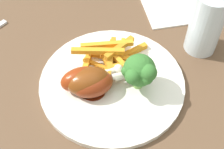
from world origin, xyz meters
TOP-DOWN VIEW (x-y plane):
  - dining_table at (0.00, 0.00)m, footprint 1.13×0.84m
  - dinner_plate at (-0.02, 0.05)m, footprint 0.29×0.29m
  - broccoli_floret_front at (-0.06, 0.09)m, footprint 0.07×0.07m
  - carrot_fries_pile at (-0.04, 0.01)m, footprint 0.16×0.13m
  - chicken_drumstick_near at (0.02, 0.06)m, footprint 0.13×0.06m
  - chicken_drumstick_far at (0.02, 0.06)m, footprint 0.13×0.07m
  - chicken_drumstick_extra at (0.03, 0.04)m, footprint 0.12×0.05m
  - water_glass at (-0.24, 0.03)m, footprint 0.07×0.07m
  - napkin at (-0.25, -0.12)m, footprint 0.17×0.19m

SIDE VIEW (x-z plane):
  - dining_table at x=0.00m, z-range 0.26..0.97m
  - napkin at x=-0.25m, z-range 0.71..0.71m
  - dinner_plate at x=-0.02m, z-range 0.71..0.72m
  - carrot_fries_pile at x=-0.04m, z-range 0.72..0.76m
  - chicken_drumstick_near at x=0.02m, z-range 0.72..0.76m
  - chicken_drumstick_extra at x=0.03m, z-range 0.72..0.77m
  - chicken_drumstick_far at x=0.02m, z-range 0.72..0.77m
  - broccoli_floret_front at x=-0.06m, z-range 0.73..0.81m
  - water_glass at x=-0.24m, z-range 0.71..0.85m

